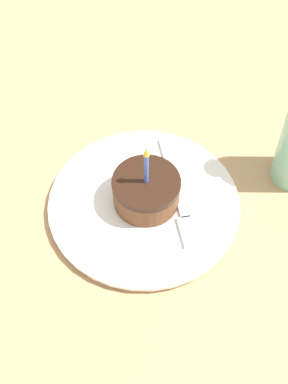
% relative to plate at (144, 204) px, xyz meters
% --- Properties ---
extents(ground_plane, '(2.40, 2.40, 0.04)m').
position_rel_plate_xyz_m(ground_plane, '(-0.02, -0.03, -0.03)').
color(ground_plane, tan).
rests_on(ground_plane, ground).
extents(plate, '(0.25, 0.25, 0.01)m').
position_rel_plate_xyz_m(plate, '(0.00, 0.00, 0.00)').
color(plate, white).
rests_on(plate, ground_plane).
extents(cake_slice, '(0.09, 0.09, 0.11)m').
position_rel_plate_xyz_m(cake_slice, '(-0.00, -0.00, 0.03)').
color(cake_slice, brown).
rests_on(cake_slice, plate).
extents(fork, '(0.03, 0.18, 0.00)m').
position_rel_plate_xyz_m(fork, '(-0.05, 0.01, 0.01)').
color(fork, silver).
rests_on(fork, plate).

